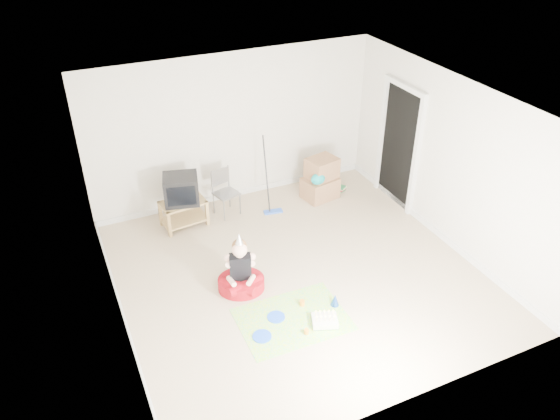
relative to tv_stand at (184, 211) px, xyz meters
name	(u,v)px	position (x,y,z in m)	size (l,w,h in m)	color
ground	(298,274)	(1.13, -1.94, -0.27)	(5.00, 5.00, 0.00)	tan
doorway_recess	(399,147)	(3.61, -0.74, 0.76)	(0.02, 0.90, 2.05)	black
tv_stand	(184,211)	(0.00, 0.00, 0.00)	(0.77, 0.53, 0.45)	#A07D48
crt_tv	(181,189)	(0.00, 0.00, 0.42)	(0.54, 0.45, 0.47)	black
folding_chair	(226,194)	(0.76, 0.04, 0.13)	(0.44, 0.43, 0.81)	gray
cardboard_boxes	(321,179)	(2.47, -0.12, 0.09)	(0.67, 0.57, 0.75)	#9C6E4B
floor_mop	(273,199)	(1.49, -0.25, -0.01)	(0.33, 0.43, 1.29)	blue
book_pile	(339,188)	(2.90, -0.04, -0.22)	(0.24, 0.27, 0.10)	#2A7E46
seated_woman	(241,277)	(0.27, -1.90, -0.06)	(0.83, 0.83, 0.94)	#A00E18
party_mat	(293,319)	(0.66, -2.76, -0.26)	(1.41, 1.02, 0.01)	#FF358C
birthday_cake	(325,321)	(1.00, -3.00, -0.22)	(0.40, 0.36, 0.15)	silver
blue_plate_near	(276,317)	(0.47, -2.64, -0.25)	(0.24, 0.24, 0.01)	blue
blue_plate_far	(262,336)	(0.16, -2.89, -0.25)	(0.24, 0.24, 0.01)	blue
orange_cup_near	(302,303)	(0.89, -2.57, -0.22)	(0.07, 0.07, 0.08)	orange
orange_cup_far	(306,332)	(0.70, -3.07, -0.23)	(0.06, 0.06, 0.07)	orange
blue_party_hat	(335,300)	(1.29, -2.75, -0.17)	(0.12, 0.12, 0.18)	#1846AD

